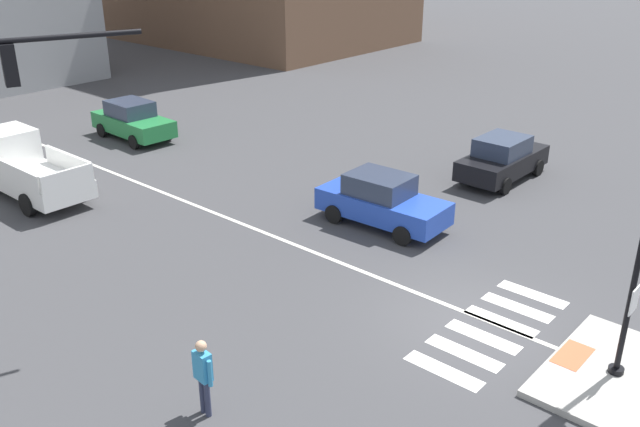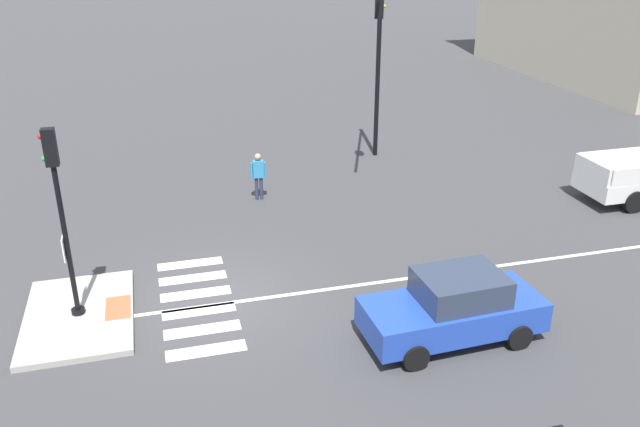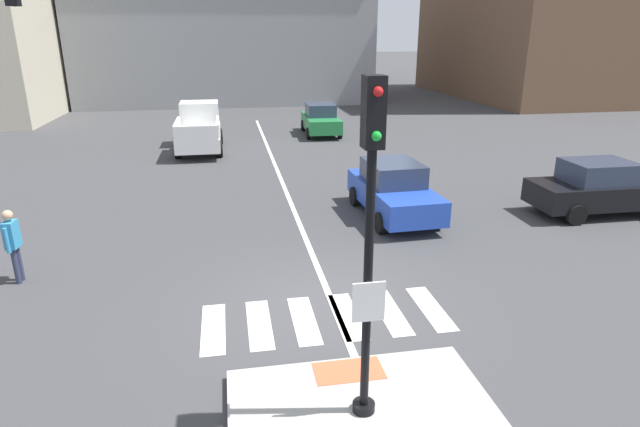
# 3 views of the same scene
# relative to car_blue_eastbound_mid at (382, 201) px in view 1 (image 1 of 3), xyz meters

# --- Properties ---
(ground_plane) EXTENTS (300.00, 300.00, 0.00)m
(ground_plane) POSITION_rel_car_blue_eastbound_mid_xyz_m (-3.10, -5.00, -0.81)
(ground_plane) COLOR #3D3D3F
(traffic_island) EXTENTS (3.81, 2.54, 0.15)m
(traffic_island) POSITION_rel_car_blue_eastbound_mid_xyz_m (-3.10, -8.37, -0.74)
(traffic_island) COLOR #A3A099
(traffic_island) RESTS_ON ground
(tactile_pad_front) EXTENTS (1.10, 0.60, 0.01)m
(tactile_pad_front) POSITION_rel_car_blue_eastbound_mid_xyz_m (-3.10, -7.45, -0.66)
(tactile_pad_front) COLOR #DB5B38
(tactile_pad_front) RESTS_ON traffic_island
(crosswalk_stripe_a) EXTENTS (0.44, 1.80, 0.01)m
(crosswalk_stripe_a) POSITION_rel_car_blue_eastbound_mid_xyz_m (-5.24, -5.54, -0.81)
(crosswalk_stripe_a) COLOR silver
(crosswalk_stripe_a) RESTS_ON ground
(crosswalk_stripe_b) EXTENTS (0.44, 1.80, 0.01)m
(crosswalk_stripe_b) POSITION_rel_car_blue_eastbound_mid_xyz_m (-4.38, -5.54, -0.81)
(crosswalk_stripe_b) COLOR silver
(crosswalk_stripe_b) RESTS_ON ground
(crosswalk_stripe_c) EXTENTS (0.44, 1.80, 0.01)m
(crosswalk_stripe_c) POSITION_rel_car_blue_eastbound_mid_xyz_m (-3.53, -5.54, -0.81)
(crosswalk_stripe_c) COLOR silver
(crosswalk_stripe_c) RESTS_ON ground
(crosswalk_stripe_d) EXTENTS (0.44, 1.80, 0.01)m
(crosswalk_stripe_d) POSITION_rel_car_blue_eastbound_mid_xyz_m (-2.67, -5.54, -0.81)
(crosswalk_stripe_d) COLOR silver
(crosswalk_stripe_d) RESTS_ON ground
(crosswalk_stripe_e) EXTENTS (0.44, 1.80, 0.01)m
(crosswalk_stripe_e) POSITION_rel_car_blue_eastbound_mid_xyz_m (-1.81, -5.54, -0.81)
(crosswalk_stripe_e) COLOR silver
(crosswalk_stripe_e) RESTS_ON ground
(crosswalk_stripe_f) EXTENTS (0.44, 1.80, 0.01)m
(crosswalk_stripe_f) POSITION_rel_car_blue_eastbound_mid_xyz_m (-0.96, -5.54, -0.81)
(crosswalk_stripe_f) COLOR silver
(crosswalk_stripe_f) RESTS_ON ground
(lane_centre_line) EXTENTS (0.14, 28.00, 0.01)m
(lane_centre_line) POSITION_rel_car_blue_eastbound_mid_xyz_m (-2.86, 5.00, -0.81)
(lane_centre_line) COLOR silver
(lane_centre_line) RESTS_ON ground
(car_blue_eastbound_mid) EXTENTS (1.98, 4.17, 1.64)m
(car_blue_eastbound_mid) POSITION_rel_car_blue_eastbound_mid_xyz_m (0.00, 0.00, 0.00)
(car_blue_eastbound_mid) COLOR #2347B7
(car_blue_eastbound_mid) RESTS_ON ground
(car_black_cross_right) EXTENTS (4.12, 1.88, 1.64)m
(car_black_cross_right) POSITION_rel_car_blue_eastbound_mid_xyz_m (6.17, -0.90, 0.00)
(car_black_cross_right) COLOR black
(car_black_cross_right) RESTS_ON ground
(car_green_eastbound_distant) EXTENTS (1.96, 4.16, 1.64)m
(car_green_eastbound_distant) POSITION_rel_car_blue_eastbound_mid_xyz_m (0.28, 13.62, 0.00)
(car_green_eastbound_distant) COLOR #237A3D
(car_green_eastbound_distant) RESTS_ON ground
(pickup_truck_white_westbound_distant) EXTENTS (2.08, 5.11, 2.08)m
(pickup_truck_white_westbound_distant) POSITION_rel_car_blue_eastbound_mid_xyz_m (-6.02, 10.89, 0.17)
(pickup_truck_white_westbound_distant) COLOR white
(pickup_truck_white_westbound_distant) RESTS_ON ground
(pedestrian_at_curb_left) EXTENTS (0.25, 0.55, 1.67)m
(pedestrian_at_curb_left) POSITION_rel_car_blue_eastbound_mid_xyz_m (-9.47, -2.79, 0.17)
(pedestrian_at_curb_left) COLOR #2D334C
(pedestrian_at_curb_left) RESTS_ON ground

